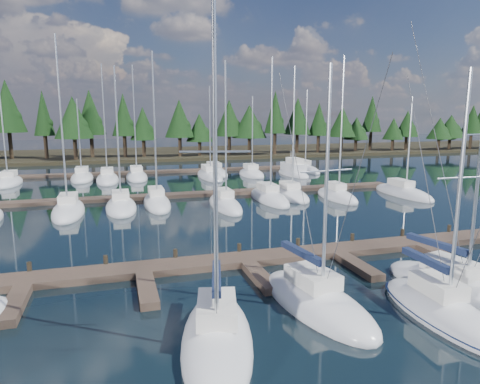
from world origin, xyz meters
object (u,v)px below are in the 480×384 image
object	(u,v)px
front_sailboat_4	(441,312)
motor_yacht_right	(293,172)
front_sailboat_5	(458,289)
main_dock	(247,263)
front_sailboat_3	(316,302)
front_sailboat_2	(217,339)

from	to	relation	value
front_sailboat_4	motor_yacht_right	bearing A→B (deg)	74.78
front_sailboat_4	front_sailboat_5	world-z (taller)	front_sailboat_5
main_dock	front_sailboat_3	bearing A→B (deg)	-76.77
front_sailboat_4	motor_yacht_right	distance (m)	45.08
front_sailboat_4	front_sailboat_5	distance (m)	3.12
front_sailboat_3	front_sailboat_4	world-z (taller)	front_sailboat_3
front_sailboat_4	motor_yacht_right	size ratio (longest dim) A/B	1.34
front_sailboat_3	motor_yacht_right	bearing A→B (deg)	67.89
main_dock	front_sailboat_2	distance (m)	8.93
main_dock	front_sailboat_5	distance (m)	11.19
main_dock	front_sailboat_3	size ratio (longest dim) A/B	3.75
front_sailboat_3	front_sailboat_5	distance (m)	7.43
front_sailboat_3	front_sailboat_5	world-z (taller)	front_sailboat_5
front_sailboat_2	motor_yacht_right	size ratio (longest dim) A/B	1.61
front_sailboat_2	motor_yacht_right	bearing A→B (deg)	63.01
front_sailboat_3	front_sailboat_5	xyz separation A→B (m)	(7.39, -0.71, 0.02)
main_dock	front_sailboat_4	size ratio (longest dim) A/B	3.84
main_dock	motor_yacht_right	size ratio (longest dim) A/B	5.14
front_sailboat_4	front_sailboat_2	bearing A→B (deg)	176.90
main_dock	front_sailboat_4	xyz separation A→B (m)	(6.27, -8.64, 0.08)
main_dock	motor_yacht_right	distance (m)	39.28
front_sailboat_2	motor_yacht_right	xyz separation A→B (m)	(21.88, 42.95, 0.18)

